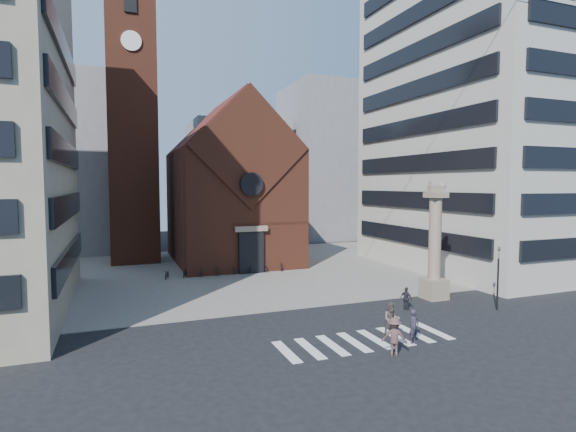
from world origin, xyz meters
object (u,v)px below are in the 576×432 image
Objects in this scene: pedestrian_1 at (391,319)px; scooter_0 at (167,274)px; pedestrian_2 at (406,299)px; traffic_light at (498,276)px; pedestrian_0 at (414,326)px; lion_column at (435,252)px.

pedestrian_1 reaches higher than scooter_0.
pedestrian_2 reaches higher than scooter_0.
traffic_light is 2.72× the size of scooter_0.
pedestrian_2 is (3.45, 5.46, -0.13)m from pedestrian_0.
traffic_light is 9.98m from pedestrian_1.
traffic_light is 26.83m from scooter_0.
pedestrian_1 is at bearing 117.22° from pedestrian_2.
pedestrian_2 is at bearing -32.69° from scooter_0.
scooter_0 is (-14.02, 15.86, -0.31)m from pedestrian_2.
pedestrian_0 is at bearing -47.81° from scooter_0.
pedestrian_1 reaches higher than pedestrian_2.
lion_column is 2.02× the size of traffic_light.
pedestrian_0 is 1.15× the size of scooter_0.
pedestrian_0 is at bearing 128.82° from pedestrian_2.
scooter_0 is (-10.06, 19.98, -0.50)m from pedestrian_1.
pedestrian_0 is at bearing -134.72° from lion_column.
pedestrian_1 is at bearing -168.77° from traffic_light.
pedestrian_0 is 1.44m from pedestrian_1.
traffic_light is at bearing -6.19° from pedestrian_0.
lion_column is 5.56× the size of pedestrian_2.
lion_column reaches higher than pedestrian_0.
lion_column reaches higher than traffic_light.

